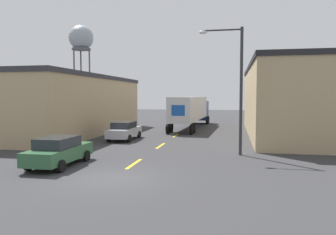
# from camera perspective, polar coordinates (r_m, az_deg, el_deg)

# --- Properties ---
(ground_plane) EXTENTS (160.00, 160.00, 0.00)m
(ground_plane) POSITION_cam_1_polar(r_m,az_deg,el_deg) (15.95, -9.57, -10.39)
(ground_plane) COLOR #333335
(road_centerline) EXTENTS (0.20, 16.75, 0.01)m
(road_centerline) POSITION_cam_1_polar(r_m,az_deg,el_deg) (25.70, -1.32, -4.95)
(road_centerline) COLOR gold
(road_centerline) RESTS_ON ground_plane
(warehouse_left) EXTENTS (8.92, 21.74, 6.02)m
(warehouse_left) POSITION_cam_1_polar(r_m,az_deg,el_deg) (35.82, -17.05, 2.18)
(warehouse_left) COLOR tan
(warehouse_left) RESTS_ON ground_plane
(warehouse_right) EXTENTS (8.53, 22.73, 6.98)m
(warehouse_right) POSITION_cam_1_polar(r_m,az_deg,el_deg) (34.69, 20.75, 2.85)
(warehouse_right) COLOR tan
(warehouse_right) RESTS_ON ground_plane
(semi_truck) EXTENTS (3.39, 16.04, 3.80)m
(semi_truck) POSITION_cam_1_polar(r_m,az_deg,el_deg) (40.18, 4.09, 1.50)
(semi_truck) COLOR navy
(semi_truck) RESTS_ON ground_plane
(parked_car_left_near) EXTENTS (2.07, 4.74, 1.63)m
(parked_car_left_near) POSITION_cam_1_polar(r_m,az_deg,el_deg) (19.28, -18.48, -5.54)
(parked_car_left_near) COLOR #2D5B38
(parked_car_left_near) RESTS_ON ground_plane
(parked_car_left_far) EXTENTS (2.07, 4.74, 1.63)m
(parked_car_left_far) POSITION_cam_1_polar(r_m,az_deg,el_deg) (29.43, -7.62, -2.24)
(parked_car_left_far) COLOR #B2B2B7
(parked_car_left_far) RESTS_ON ground_plane
(water_tower) EXTENTS (4.68, 4.68, 17.40)m
(water_tower) POSITION_cam_1_polar(r_m,az_deg,el_deg) (66.33, -14.90, 13.02)
(water_tower) COLOR #47474C
(water_tower) RESTS_ON ground_plane
(street_lamp) EXTENTS (2.89, 0.32, 8.34)m
(street_lamp) POSITION_cam_1_polar(r_m,az_deg,el_deg) (21.94, 11.75, 6.20)
(street_lamp) COLOR #2D2D30
(street_lamp) RESTS_ON ground_plane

